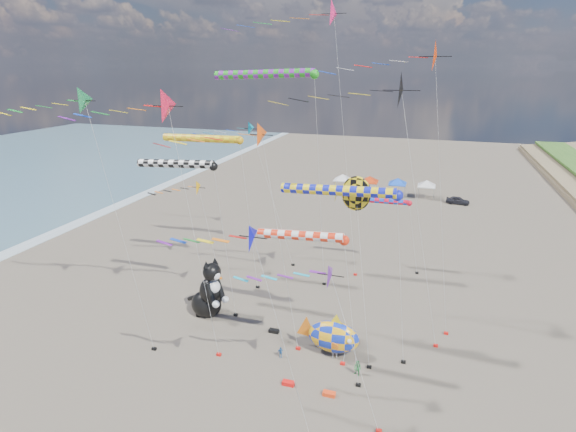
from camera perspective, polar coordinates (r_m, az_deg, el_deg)
The scene contains 27 objects.
delta_kite_0 at distance 50.49m, azimuth -5.25°, elevation 10.64°, with size 11.60×1.74×16.73m.
delta_kite_1 at distance 48.70m, azimuth -12.88°, elevation 3.00°, with size 8.54×1.79×10.90m.
delta_kite_2 at distance 33.10m, azimuth -15.46°, elevation 12.88°, with size 11.76×2.74×21.00m.
delta_kite_3 at distance 36.56m, azimuth 16.39°, elevation 18.58°, with size 11.90×2.56×24.31m.
delta_kite_4 at distance 34.43m, azimuth 15.36°, elevation 14.82°, with size 13.30×3.07×22.17m.
delta_kite_5 at distance 36.50m, azimuth -25.49°, elevation 12.63°, with size 11.41×2.13×21.04m.
delta_kite_6 at distance 27.26m, azimuth 4.31°, elevation -9.23°, with size 9.37×1.91×10.89m.
delta_kite_7 at distance 25.26m, azimuth -3.44°, elevation -3.08°, with size 8.22×1.85×14.27m.
delta_kite_8 at distance 47.33m, azimuth 4.08°, elevation 23.90°, with size 14.74×2.66×28.37m.
delta_kite_9 at distance 33.74m, azimuth -6.31°, elevation 9.70°, with size 11.88×2.01×18.55m.
windsock_0 at distance 45.42m, azimuth -10.46°, elevation 9.55°, with size 9.86×0.78×15.89m.
windsock_1 at distance 30.58m, azimuth 2.18°, elevation -2.68°, with size 7.82×0.70×11.65m.
windsock_2 at distance 45.18m, azimuth -2.47°, elevation 17.49°, with size 11.67×0.87×21.98m.
windsock_3 at distance 40.44m, azimuth -13.64°, elevation 6.34°, with size 9.08×0.76×14.56m.
windsock_4 at distance 50.45m, azimuth 12.47°, elevation 1.75°, with size 7.11×0.61×8.48m.
windsock_5 at distance 32.96m, azimuth 6.97°, elevation 3.10°, with size 10.31×0.82×14.05m.
angelfish_kite at distance 33.44m, azimuth 8.30°, elevation 2.69°, with size 3.74×3.02×14.69m.
cat_inflatable at distance 42.49m, azimuth -10.06°, elevation -8.80°, with size 4.42×2.21×5.96m, color black, non-canonical shape.
fish_inflatable at distance 37.36m, azimuth 5.72°, elevation -15.00°, with size 5.57×2.27×3.82m.
person_adult at distance 37.52m, azimuth 5.99°, elevation -16.41°, with size 0.63×0.41×1.71m, color gray.
child_green at distance 36.11m, azimuth 8.82°, elevation -18.58°, with size 0.61×0.47×1.25m, color #258639.
child_blue at distance 37.60m, azimuth -0.95°, elevation -16.91°, with size 0.56×0.24×0.96m, color #2860A7.
kite_bag_0 at distance 35.17m, azimuth 0.05°, elevation -20.46°, with size 0.90×0.44×0.30m, color red.
kite_bag_1 at distance 40.74m, azimuth -1.78°, elevation -14.38°, with size 0.90×0.44×0.30m, color black.
kite_bag_2 at distance 34.42m, azimuth 5.24°, elevation -21.57°, with size 0.90×0.44×0.30m, color #FD4015.
tent_row at distance 82.89m, azimuth 12.06°, elevation 4.76°, with size 19.20×4.20×3.80m.
parked_car at distance 81.38m, azimuth 20.76°, elevation 1.87°, with size 1.53×3.80×1.29m, color #26262D.
Camera 1 is at (9.19, -20.29, 22.26)m, focal length 28.00 mm.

